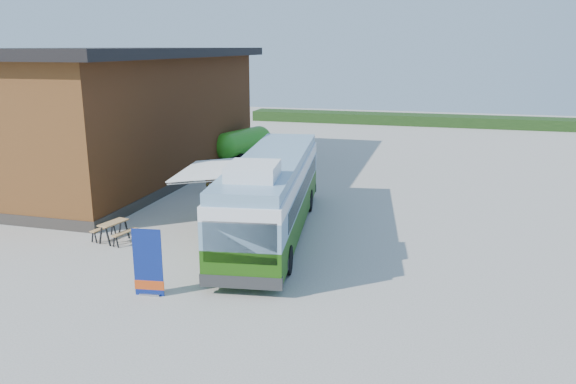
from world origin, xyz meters
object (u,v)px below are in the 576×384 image
(picnic_table, at_px, (114,227))
(person_b, at_px, (236,183))
(banner, at_px, (148,269))
(person_a, at_px, (210,175))
(bus, at_px, (272,192))
(slurry_tanker, at_px, (243,143))

(picnic_table, distance_m, person_b, 7.82)
(picnic_table, relative_size, person_b, 0.99)
(banner, bearing_deg, person_b, 89.46)
(picnic_table, xyz_separation_m, person_a, (0.48, 8.60, 0.27))
(bus, relative_size, slurry_tanker, 2.22)
(bus, relative_size, person_a, 7.29)
(banner, xyz_separation_m, person_a, (-3.40, 12.79, -0.03))
(picnic_table, distance_m, person_a, 8.61)
(bus, bearing_deg, picnic_table, -165.23)
(bus, height_order, person_b, bus)
(bus, height_order, picnic_table, bus)
(bus, relative_size, person_b, 7.61)
(bus, height_order, person_a, bus)
(picnic_table, xyz_separation_m, person_b, (2.41, 7.44, 0.23))
(person_b, bearing_deg, banner, 21.01)
(banner, relative_size, person_a, 1.27)
(slurry_tanker, bearing_deg, person_b, -55.82)
(person_a, height_order, slurry_tanker, slurry_tanker)
(banner, height_order, slurry_tanker, banner)
(person_a, bearing_deg, banner, -134.16)
(banner, height_order, person_a, banner)
(banner, relative_size, slurry_tanker, 0.39)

